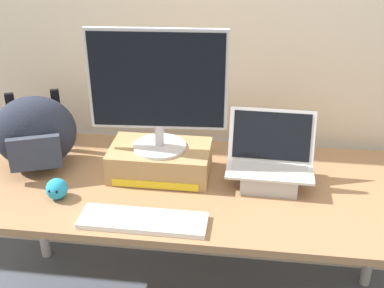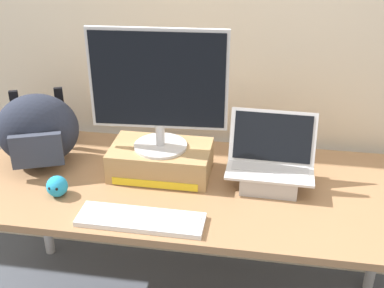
{
  "view_description": "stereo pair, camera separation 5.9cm",
  "coord_description": "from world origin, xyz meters",
  "px_view_note": "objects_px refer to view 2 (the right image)",
  "views": [
    {
      "loc": [
        0.22,
        -1.67,
        1.81
      ],
      "look_at": [
        0.0,
        0.0,
        0.92
      ],
      "focal_mm": 46.17,
      "sensor_mm": 36.0,
      "label": 1
    },
    {
      "loc": [
        0.27,
        -1.66,
        1.81
      ],
      "look_at": [
        0.0,
        0.0,
        0.92
      ],
      "focal_mm": 46.17,
      "sensor_mm": 36.0,
      "label": 2
    }
  ],
  "objects_px": {
    "open_laptop": "(270,170)",
    "plush_toy": "(57,186)",
    "external_keyboard": "(141,219)",
    "coffee_mug": "(63,128)",
    "desktop_monitor": "(159,89)",
    "messenger_backpack": "(38,130)",
    "toner_box_yellow": "(161,160)"
  },
  "relations": [
    {
      "from": "external_keyboard",
      "to": "plush_toy",
      "type": "bearing_deg",
      "value": 162.71
    },
    {
      "from": "external_keyboard",
      "to": "plush_toy",
      "type": "relative_size",
      "value": 5.54
    },
    {
      "from": "desktop_monitor",
      "to": "coffee_mug",
      "type": "xyz_separation_m",
      "value": [
        -0.53,
        0.25,
        -0.33
      ]
    },
    {
      "from": "toner_box_yellow",
      "to": "coffee_mug",
      "type": "relative_size",
      "value": 3.33
    },
    {
      "from": "desktop_monitor",
      "to": "coffee_mug",
      "type": "distance_m",
      "value": 0.67
    },
    {
      "from": "open_laptop",
      "to": "plush_toy",
      "type": "bearing_deg",
      "value": -163.88
    },
    {
      "from": "toner_box_yellow",
      "to": "coffee_mug",
      "type": "distance_m",
      "value": 0.58
    },
    {
      "from": "coffee_mug",
      "to": "plush_toy",
      "type": "xyz_separation_m",
      "value": [
        0.17,
        -0.47,
        -0.01
      ]
    },
    {
      "from": "desktop_monitor",
      "to": "coffee_mug",
      "type": "height_order",
      "value": "desktop_monitor"
    },
    {
      "from": "desktop_monitor",
      "to": "external_keyboard",
      "type": "relative_size",
      "value": 1.17
    },
    {
      "from": "desktop_monitor",
      "to": "external_keyboard",
      "type": "height_order",
      "value": "desktop_monitor"
    },
    {
      "from": "messenger_backpack",
      "to": "open_laptop",
      "type": "bearing_deg",
      "value": -21.66
    },
    {
      "from": "open_laptop",
      "to": "plush_toy",
      "type": "xyz_separation_m",
      "value": [
        -0.81,
        -0.22,
        -0.02
      ]
    },
    {
      "from": "toner_box_yellow",
      "to": "messenger_backpack",
      "type": "height_order",
      "value": "messenger_backpack"
    },
    {
      "from": "open_laptop",
      "to": "desktop_monitor",
      "type": "bearing_deg",
      "value": 179.83
    },
    {
      "from": "desktop_monitor",
      "to": "open_laptop",
      "type": "bearing_deg",
      "value": -5.28
    },
    {
      "from": "toner_box_yellow",
      "to": "desktop_monitor",
      "type": "relative_size",
      "value": 0.76
    },
    {
      "from": "desktop_monitor",
      "to": "external_keyboard",
      "type": "distance_m",
      "value": 0.5
    },
    {
      "from": "messenger_backpack",
      "to": "coffee_mug",
      "type": "relative_size",
      "value": 3.24
    },
    {
      "from": "toner_box_yellow",
      "to": "messenger_backpack",
      "type": "xyz_separation_m",
      "value": [
        -0.53,
        0.0,
        0.09
      ]
    },
    {
      "from": "external_keyboard",
      "to": "messenger_backpack",
      "type": "xyz_separation_m",
      "value": [
        -0.53,
        0.34,
        0.14
      ]
    },
    {
      "from": "messenger_backpack",
      "to": "coffee_mug",
      "type": "xyz_separation_m",
      "value": [
        -0.0,
        0.24,
        -0.11
      ]
    },
    {
      "from": "toner_box_yellow",
      "to": "plush_toy",
      "type": "xyz_separation_m",
      "value": [
        -0.36,
        -0.23,
        -0.02
      ]
    },
    {
      "from": "messenger_backpack",
      "to": "coffee_mug",
      "type": "distance_m",
      "value": 0.27
    },
    {
      "from": "desktop_monitor",
      "to": "open_laptop",
      "type": "height_order",
      "value": "desktop_monitor"
    },
    {
      "from": "open_laptop",
      "to": "plush_toy",
      "type": "height_order",
      "value": "open_laptop"
    },
    {
      "from": "desktop_monitor",
      "to": "messenger_backpack",
      "type": "xyz_separation_m",
      "value": [
        -0.53,
        0.0,
        -0.22
      ]
    },
    {
      "from": "desktop_monitor",
      "to": "open_laptop",
      "type": "distance_m",
      "value": 0.55
    },
    {
      "from": "open_laptop",
      "to": "plush_toy",
      "type": "distance_m",
      "value": 0.83
    },
    {
      "from": "toner_box_yellow",
      "to": "messenger_backpack",
      "type": "relative_size",
      "value": 1.03
    },
    {
      "from": "desktop_monitor",
      "to": "toner_box_yellow",
      "type": "bearing_deg",
      "value": 91.48
    },
    {
      "from": "coffee_mug",
      "to": "open_laptop",
      "type": "bearing_deg",
      "value": -14.76
    }
  ]
}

